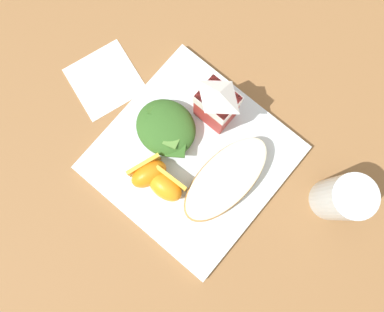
{
  "coord_description": "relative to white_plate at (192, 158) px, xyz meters",
  "views": [
    {
      "loc": [
        0.06,
        -0.07,
        0.61
      ],
      "look_at": [
        0.0,
        0.0,
        0.03
      ],
      "focal_mm": 34.63,
      "sensor_mm": 36.0,
      "label": 1
    }
  ],
  "objects": [
    {
      "name": "paper_napkin",
      "position": [
        -0.2,
        0.01,
        -0.01
      ],
      "size": [
        0.14,
        0.14,
        0.0
      ],
      "primitive_type": "cube",
      "rotation": [
        0.0,
        0.0,
        -0.32
      ],
      "color": "white",
      "rests_on": "ground"
    },
    {
      "name": "drinking_clear_cup",
      "position": [
        0.22,
        0.09,
        0.04
      ],
      "size": [
        0.07,
        0.07,
        0.1
      ],
      "primitive_type": "cylinder",
      "color": "silver",
      "rests_on": "ground"
    },
    {
      "name": "orange_wedge_front",
      "position": [
        -0.03,
        -0.07,
        0.03
      ],
      "size": [
        0.05,
        0.07,
        0.04
      ],
      "color": "orange",
      "rests_on": "white_plate"
    },
    {
      "name": "ground",
      "position": [
        0.0,
        0.0,
        -0.01
      ],
      "size": [
        3.0,
        3.0,
        0.0
      ],
      "primitive_type": "plane",
      "color": "olive"
    },
    {
      "name": "green_salad_pile",
      "position": [
        -0.06,
        0.01,
        0.03
      ],
      "size": [
        0.11,
        0.09,
        0.04
      ],
      "color": "#336023",
      "rests_on": "white_plate"
    },
    {
      "name": "milk_carton",
      "position": [
        -0.02,
        0.08,
        0.07
      ],
      "size": [
        0.06,
        0.05,
        0.11
      ],
      "color": "#B7332D",
      "rests_on": "white_plate"
    },
    {
      "name": "cheesy_pizza_bread",
      "position": [
        0.07,
        0.01,
        0.03
      ],
      "size": [
        0.09,
        0.18,
        0.04
      ],
      "color": "#B77F42",
      "rests_on": "white_plate"
    },
    {
      "name": "orange_wedge_middle",
      "position": [
        0.0,
        -0.06,
        0.03
      ],
      "size": [
        0.06,
        0.04,
        0.04
      ],
      "color": "orange",
      "rests_on": "white_plate"
    },
    {
      "name": "white_plate",
      "position": [
        0.0,
        0.0,
        0.0
      ],
      "size": [
        0.28,
        0.28,
        0.02
      ],
      "primitive_type": "cube",
      "color": "silver",
      "rests_on": "ground"
    }
  ]
}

